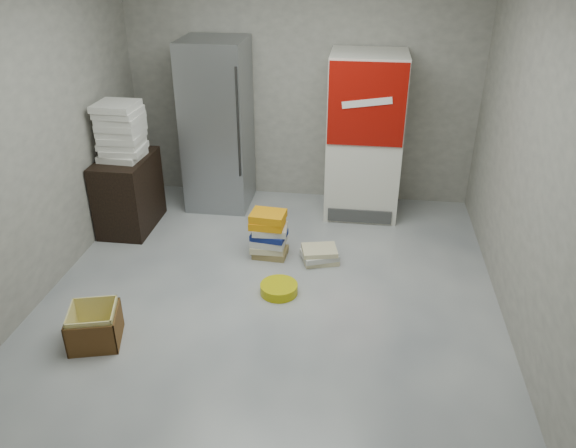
{
  "coord_description": "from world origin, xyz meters",
  "views": [
    {
      "loc": [
        0.71,
        -3.82,
        2.9
      ],
      "look_at": [
        0.1,
        0.7,
        0.51
      ],
      "focal_mm": 35.0,
      "sensor_mm": 36.0,
      "label": 1
    }
  ],
  "objects_px": {
    "steel_fridge": "(218,126)",
    "coke_cooler": "(365,136)",
    "phonebook_stack_main": "(269,234)",
    "wood_shelf": "(129,193)",
    "cardboard_box": "(95,328)"
  },
  "relations": [
    {
      "from": "steel_fridge",
      "to": "coke_cooler",
      "type": "distance_m",
      "value": 1.65
    },
    {
      "from": "coke_cooler",
      "to": "steel_fridge",
      "type": "bearing_deg",
      "value": 179.82
    },
    {
      "from": "coke_cooler",
      "to": "phonebook_stack_main",
      "type": "height_order",
      "value": "coke_cooler"
    },
    {
      "from": "wood_shelf",
      "to": "cardboard_box",
      "type": "xyz_separation_m",
      "value": [
        0.46,
        -1.93,
        -0.27
      ]
    },
    {
      "from": "steel_fridge",
      "to": "wood_shelf",
      "type": "xyz_separation_m",
      "value": [
        -0.83,
        -0.73,
        -0.55
      ]
    },
    {
      "from": "phonebook_stack_main",
      "to": "cardboard_box",
      "type": "xyz_separation_m",
      "value": [
        -1.14,
        -1.5,
        -0.12
      ]
    },
    {
      "from": "wood_shelf",
      "to": "cardboard_box",
      "type": "distance_m",
      "value": 2.0
    },
    {
      "from": "steel_fridge",
      "to": "phonebook_stack_main",
      "type": "relative_size",
      "value": 3.92
    },
    {
      "from": "steel_fridge",
      "to": "cardboard_box",
      "type": "xyz_separation_m",
      "value": [
        -0.37,
        -2.66,
        -0.82
      ]
    },
    {
      "from": "wood_shelf",
      "to": "phonebook_stack_main",
      "type": "height_order",
      "value": "wood_shelf"
    },
    {
      "from": "coke_cooler",
      "to": "cardboard_box",
      "type": "distance_m",
      "value": 3.43
    },
    {
      "from": "coke_cooler",
      "to": "phonebook_stack_main",
      "type": "xyz_separation_m",
      "value": [
        -0.88,
        -1.16,
        -0.66
      ]
    },
    {
      "from": "coke_cooler",
      "to": "phonebook_stack_main",
      "type": "distance_m",
      "value": 1.6
    },
    {
      "from": "coke_cooler",
      "to": "wood_shelf",
      "type": "xyz_separation_m",
      "value": [
        -2.48,
        -0.72,
        -0.5
      ]
    },
    {
      "from": "wood_shelf",
      "to": "phonebook_stack_main",
      "type": "xyz_separation_m",
      "value": [
        1.6,
        -0.43,
        -0.16
      ]
    }
  ]
}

